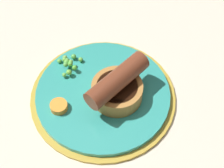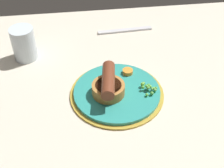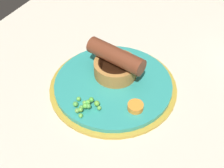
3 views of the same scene
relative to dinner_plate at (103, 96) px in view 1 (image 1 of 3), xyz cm
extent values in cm
cube|color=beige|center=(-3.75, 4.96, -2.07)|extent=(110.00, 80.00, 3.00)
cylinder|color=#B79333|center=(0.00, 0.00, -0.32)|extent=(24.12, 24.12, 0.50)
cylinder|color=teal|center=(0.00, 0.00, 0.13)|extent=(22.19, 22.19, 1.40)
cylinder|color=#AD7538|center=(-2.29, -0.77, 2.30)|extent=(8.24, 8.24, 2.92)
cylinder|color=#33190C|center=(-2.29, -0.77, 3.61)|extent=(6.59, 6.59, 0.30)
cylinder|color=brown|center=(-2.29, -0.77, 5.35)|extent=(4.80, 11.77, 3.18)
sphere|color=#67AC47|center=(7.78, -1.32, 2.01)|extent=(0.80, 0.80, 0.80)
sphere|color=#63B149|center=(7.19, 1.20, 1.48)|extent=(0.74, 0.74, 0.74)
sphere|color=#51B94E|center=(7.50, -0.86, 2.16)|extent=(0.76, 0.76, 0.76)
sphere|color=#50A344|center=(8.43, -2.83, 1.49)|extent=(0.92, 0.92, 0.92)
sphere|color=#57B03F|center=(8.31, -0.87, 2.02)|extent=(0.95, 0.95, 0.95)
sphere|color=#62AD3A|center=(6.71, 0.46, 1.79)|extent=(0.99, 0.99, 0.99)
sphere|color=#58AE3D|center=(7.44, -0.81, 2.18)|extent=(0.81, 0.81, 0.81)
sphere|color=#5AA04A|center=(8.71, -1.45, 1.69)|extent=(0.70, 0.70, 0.70)
sphere|color=#5DB243|center=(7.08, -3.09, 1.38)|extent=(0.79, 0.79, 0.79)
sphere|color=#50A241|center=(8.09, -0.37, 2.01)|extent=(0.87, 0.87, 0.87)
sphere|color=#62A14A|center=(9.49, -1.77, 1.48)|extent=(0.86, 0.86, 0.86)
sphere|color=green|center=(6.51, -0.77, 1.89)|extent=(0.87, 0.87, 0.87)
sphere|color=#5DA83D|center=(9.15, -1.28, 1.64)|extent=(0.84, 0.84, 0.84)
sphere|color=#5BAD42|center=(9.95, -0.78, 1.22)|extent=(0.78, 0.78, 0.78)
cylinder|color=orange|center=(3.86, 6.48, 1.40)|extent=(3.80, 3.80, 1.13)
camera|label=1|loc=(-21.63, 27.40, 51.38)|focal=60.00mm
camera|label=2|loc=(-8.86, -57.54, 55.06)|focal=50.00mm
camera|label=3|loc=(36.67, 19.99, 41.83)|focal=50.00mm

